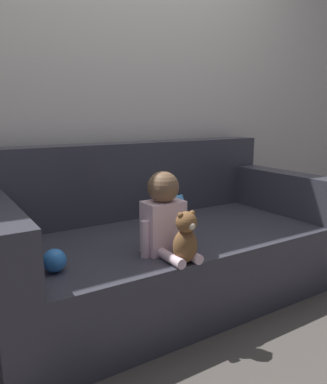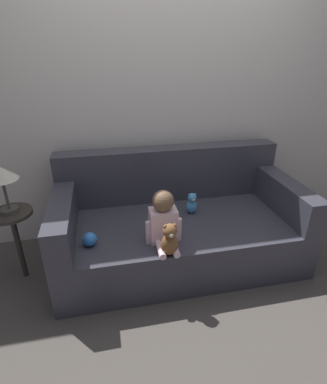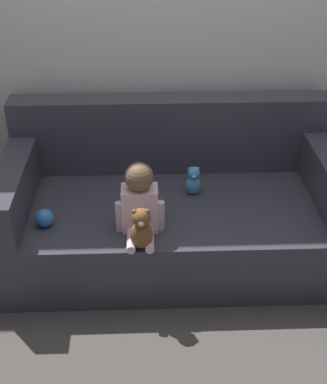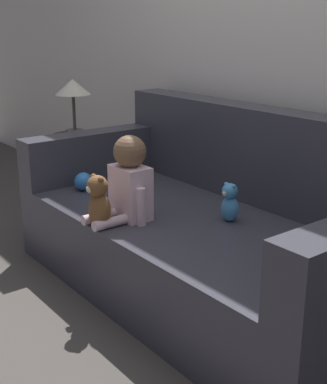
# 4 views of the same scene
# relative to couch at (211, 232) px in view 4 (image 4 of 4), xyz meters

# --- Properties ---
(ground_plane) EXTENTS (12.00, 12.00, 0.00)m
(ground_plane) POSITION_rel_couch_xyz_m (0.00, -0.07, -0.29)
(ground_plane) COLOR #4C4742
(wall_back) EXTENTS (8.00, 0.05, 2.60)m
(wall_back) POSITION_rel_couch_xyz_m (0.00, 0.50, 1.01)
(wall_back) COLOR silver
(wall_back) RESTS_ON ground_plane
(couch) EXTENTS (1.92, 0.96, 0.86)m
(couch) POSITION_rel_couch_xyz_m (0.00, 0.00, 0.00)
(couch) COLOR #383842
(couch) RESTS_ON ground_plane
(person_baby) EXTENTS (0.26, 0.30, 0.39)m
(person_baby) POSITION_rel_couch_xyz_m (-0.19, -0.34, 0.27)
(person_baby) COLOR silver
(person_baby) RESTS_ON couch
(teddy_bear_brown) EXTENTS (0.11, 0.11, 0.24)m
(teddy_bear_brown) POSITION_rel_couch_xyz_m (-0.18, -0.50, 0.21)
(teddy_bear_brown) COLOR brown
(teddy_bear_brown) RESTS_ON couch
(plush_toy_side) EXTENTS (0.09, 0.08, 0.18)m
(plush_toy_side) POSITION_rel_couch_xyz_m (0.12, -0.00, 0.18)
(plush_toy_side) COLOR #4C9EDB
(plush_toy_side) RESTS_ON couch
(toy_ball) EXTENTS (0.10, 0.10, 0.10)m
(toy_ball) POSITION_rel_couch_xyz_m (-0.70, -0.29, 0.14)
(toy_ball) COLOR #337FDB
(toy_ball) RESTS_ON couch
(side_table) EXTENTS (0.30, 0.30, 0.92)m
(side_table) POSITION_rel_couch_xyz_m (-1.24, -0.04, 0.41)
(side_table) COLOR #332D28
(side_table) RESTS_ON ground_plane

